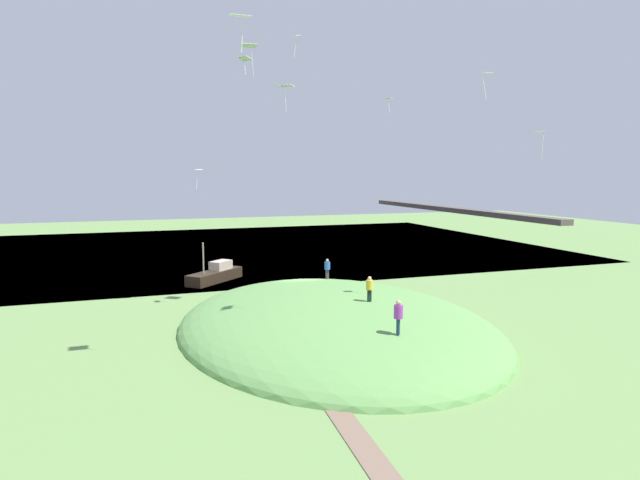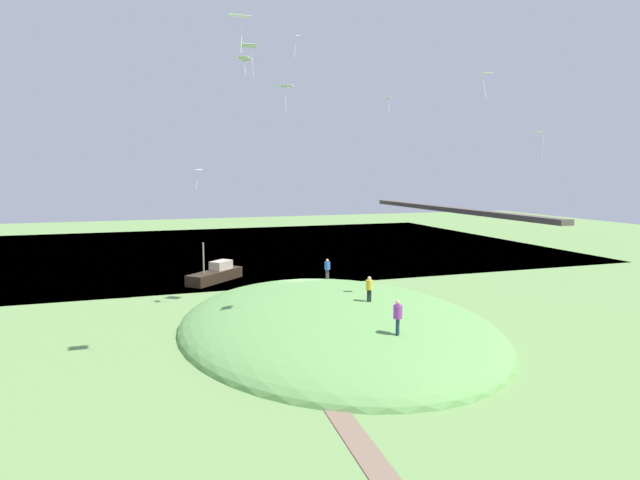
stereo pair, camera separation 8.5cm
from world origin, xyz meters
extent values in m
plane|color=#69904E|center=(0.00, 0.00, 0.00)|extent=(160.00, 160.00, 0.00)
cube|color=slate|center=(-30.69, 0.00, -0.20)|extent=(52.06, 80.00, 0.40)
ellipsoid|color=#63984F|center=(8.70, -0.48, 0.00)|extent=(25.74, 19.53, 4.15)
cube|color=#78604E|center=(23.90, -4.87, 0.02)|extent=(12.58, 1.80, 0.04)
cube|color=#544B45|center=(-30.69, 33.16, 4.40)|extent=(46.86, 1.80, 0.70)
cube|color=#302318|center=(-8.94, -5.54, 0.49)|extent=(5.62, 5.69, 0.98)
cube|color=#C1AC9B|center=(-9.59, -4.87, 1.38)|extent=(2.32, 2.33, 0.80)
cylinder|color=gray|center=(-7.84, -6.66, 2.38)|extent=(0.14, 0.14, 2.80)
cube|color=black|center=(10.53, 1.13, 2.40)|extent=(0.16, 0.25, 0.75)
cylinder|color=gold|center=(10.53, 1.13, 3.07)|extent=(0.48, 0.48, 0.59)
sphere|color=beige|center=(10.53, 1.13, 3.48)|extent=(0.23, 0.23, 0.23)
cube|color=#1A364E|center=(16.27, 0.14, 2.10)|extent=(0.28, 0.27, 0.87)
cylinder|color=purple|center=(16.27, 0.14, 2.88)|extent=(0.65, 0.65, 0.69)
sphere|color=tan|center=(16.27, 0.14, 3.35)|extent=(0.26, 0.26, 0.26)
cube|color=#352E2F|center=(0.54, 1.99, 1.90)|extent=(0.21, 0.27, 0.77)
cylinder|color=blue|center=(0.54, 1.99, 2.59)|extent=(0.57, 0.57, 0.61)
sphere|color=tan|center=(0.54, 1.99, 3.00)|extent=(0.23, 0.23, 0.23)
cube|color=white|center=(-5.05, -7.20, 10.14)|extent=(0.75, 0.73, 0.08)
cylinder|color=white|center=(-5.18, -7.31, 9.25)|extent=(0.09, 0.22, 1.46)
cube|color=white|center=(12.59, 7.56, 15.69)|extent=(0.49, 0.65, 0.06)
cylinder|color=white|center=(12.68, 7.37, 14.84)|extent=(0.23, 0.24, 1.39)
cube|color=silver|center=(2.07, -4.35, 18.61)|extent=(0.83, 1.15, 0.13)
cylinder|color=silver|center=(2.23, -4.14, 17.37)|extent=(0.13, 0.21, 1.92)
cube|color=white|center=(-0.67, -4.10, 18.28)|extent=(1.21, 1.08, 0.26)
cylinder|color=white|center=(-0.39, -4.15, 17.54)|extent=(0.18, 0.07, 0.98)
cube|color=white|center=(4.52, -1.73, 18.87)|extent=(0.74, 0.65, 0.15)
cylinder|color=white|center=(4.47, -1.73, 18.09)|extent=(0.09, 0.21, 1.26)
cube|color=white|center=(2.53, -1.90, 15.95)|extent=(1.33, 1.42, 0.04)
cylinder|color=white|center=(2.73, -1.93, 14.90)|extent=(0.10, 0.09, 1.52)
cube|color=white|center=(9.33, 14.31, 12.69)|extent=(1.19, 1.11, 0.09)
cylinder|color=white|center=(9.59, 14.48, 11.63)|extent=(0.22, 0.16, 1.64)
cube|color=white|center=(3.17, 5.84, 15.36)|extent=(0.77, 0.75, 0.03)
cylinder|color=white|center=(3.18, 5.88, 14.76)|extent=(0.13, 0.12, 0.87)
cube|color=white|center=(14.13, -7.30, 17.16)|extent=(0.73, 1.04, 0.14)
cylinder|color=white|center=(14.12, -7.20, 16.19)|extent=(0.10, 0.14, 1.42)
camera|label=1|loc=(40.24, -12.38, 9.85)|focal=30.40mm
camera|label=2|loc=(40.27, -12.30, 9.85)|focal=30.40mm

